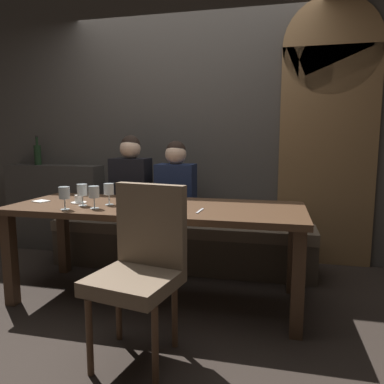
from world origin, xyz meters
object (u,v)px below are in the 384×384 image
diner_redhead (131,180)px  wine_bottle_dark_red (38,154)px  chair_near_side (141,260)px  wine_glass_center_front (64,194)px  wine_glass_far_left (109,190)px  espresso_cup (79,200)px  banquette_bench (180,245)px  diner_bearded (176,184)px  fork_on_table (200,211)px  wine_glass_far_right (82,190)px  dining_table (156,217)px  wine_glass_end_left (94,193)px

diner_redhead → wine_bottle_dark_red: size_ratio=2.53×
chair_near_side → wine_glass_center_front: size_ratio=5.98×
wine_glass_far_left → espresso_cup: 0.28m
banquette_bench → chair_near_side: (0.15, -1.42, 0.33)m
diner_bearded → espresso_cup: size_ratio=6.45×
wine_glass_center_front → fork_on_table: 0.96m
chair_near_side → wine_glass_far_left: (-0.51, 0.66, 0.29)m
diner_bearded → wine_glass_far_right: size_ratio=4.72×
espresso_cup → fork_on_table: espresso_cup is taller
banquette_bench → wine_bottle_dark_red: (-1.75, 0.33, 0.84)m
dining_table → diner_bearded: diner_bearded is taller
diner_redhead → espresso_cup: diner_redhead is taller
wine_glass_center_front → diner_bearded: bearing=62.9°
wine_bottle_dark_red → wine_glass_end_left: bearing=-43.0°
wine_bottle_dark_red → wine_glass_end_left: (1.36, -1.27, -0.21)m
wine_glass_far_left → espresso_cup: (-0.27, 0.02, -0.09)m
diner_bearded → wine_bottle_dark_red: size_ratio=2.37×
banquette_bench → wine_glass_far_right: 1.18m
banquette_bench → diner_bearded: (-0.04, 0.02, 0.59)m
wine_bottle_dark_red → wine_glass_end_left: size_ratio=1.99×
diner_redhead → espresso_cup: 0.76m
espresso_cup → wine_glass_center_front: bearing=-79.9°
espresso_cup → diner_redhead: bearing=80.2°
wine_glass_end_left → chair_near_side: bearing=-42.2°
chair_near_side → wine_glass_center_front: chair_near_side is taller
banquette_bench → chair_near_side: size_ratio=2.55×
wine_glass_center_front → diner_redhead: bearing=85.4°
chair_near_side → wine_bottle_dark_red: bearing=137.2°
wine_glass_far_right → espresso_cup: size_ratio=1.37×
banquette_bench → wine_glass_end_left: wine_glass_end_left is taller
chair_near_side → wine_glass_far_right: chair_near_side is taller
wine_glass_far_right → fork_on_table: size_ratio=0.96×
wine_glass_end_left → wine_glass_far_left: size_ratio=1.00×
wine_glass_far_right → wine_glass_center_front: (-0.04, -0.17, -0.00)m
wine_glass_far_left → wine_glass_end_left: bearing=-102.0°
fork_on_table → espresso_cup: bearing=176.9°
dining_table → wine_glass_end_left: (-0.39, -0.23, 0.20)m
wine_bottle_dark_red → wine_glass_far_left: size_ratio=1.99×
wine_bottle_dark_red → espresso_cup: size_ratio=2.72×
chair_near_side → wine_glass_center_front: 0.88m
banquette_bench → wine_glass_far_right: size_ratio=15.24×
wine_glass_far_right → diner_redhead: bearing=87.3°
chair_near_side → wine_glass_end_left: bearing=137.8°
wine_glass_end_left → wine_glass_far_left: same height
wine_bottle_dark_red → dining_table: bearing=-30.6°
chair_near_side → wine_glass_end_left: size_ratio=5.98×
chair_near_side → fork_on_table: size_ratio=5.76×
diner_redhead → banquette_bench: bearing=0.1°
wine_glass_far_right → espresso_cup: wine_glass_far_right is taller
diner_bearded → chair_near_side: bearing=-82.3°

